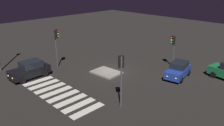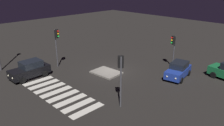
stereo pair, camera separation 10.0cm
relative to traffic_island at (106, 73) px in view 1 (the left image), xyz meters
The scene contains 8 objects.
ground_plane 0.91m from the traffic_island, 89.92° to the left, with size 80.00×80.00×0.00m, color black.
traffic_island is the anchor object (origin of this frame).
car_black 8.24m from the traffic_island, 126.75° to the right, with size 2.10×4.26×1.83m.
car_blue 7.86m from the traffic_island, 37.19° to the left, with size 2.35×4.08×1.70m.
traffic_light_south 6.98m from the traffic_island, 154.14° to the right, with size 0.53×0.54×4.55m.
traffic_light_north 8.47m from the traffic_island, 58.96° to the left, with size 0.54×0.53×3.82m.
traffic_light_east 7.88m from the traffic_island, 33.94° to the right, with size 0.53×0.54×4.38m.
crosswalk_near 6.47m from the traffic_island, 89.99° to the right, with size 9.90×3.20×0.02m.
Camera 1 is at (17.38, -17.31, 9.95)m, focal length 36.83 mm.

